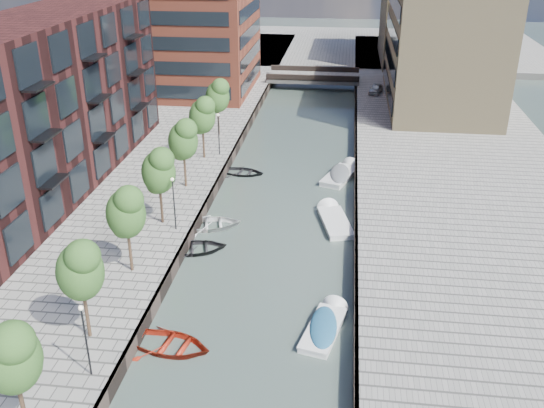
% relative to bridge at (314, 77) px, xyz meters
% --- Properties ---
extents(water, '(300.00, 300.00, 0.00)m').
position_rel_bridge_xyz_m(water, '(0.00, -32.00, -1.39)').
color(water, '#38473F').
rests_on(water, ground).
extents(quay_right, '(20.00, 140.00, 1.00)m').
position_rel_bridge_xyz_m(quay_right, '(16.00, -32.00, -0.89)').
color(quay_right, gray).
rests_on(quay_right, ground).
extents(quay_wall_left, '(0.25, 140.00, 1.00)m').
position_rel_bridge_xyz_m(quay_wall_left, '(-6.10, -32.00, -0.89)').
color(quay_wall_left, '#332823').
rests_on(quay_wall_left, ground).
extents(quay_wall_right, '(0.25, 140.00, 1.00)m').
position_rel_bridge_xyz_m(quay_wall_right, '(6.10, -32.00, -0.89)').
color(quay_wall_right, '#332823').
rests_on(quay_wall_right, ground).
extents(far_closure, '(80.00, 40.00, 1.00)m').
position_rel_bridge_xyz_m(far_closure, '(0.00, 28.00, -0.89)').
color(far_closure, gray).
rests_on(far_closure, ground).
extents(apartment_block, '(8.00, 38.00, 14.00)m').
position_rel_bridge_xyz_m(apartment_block, '(-20.00, -42.00, 6.61)').
color(apartment_block, black).
rests_on(apartment_block, quay_left).
extents(tan_block_near, '(12.00, 25.00, 14.00)m').
position_rel_bridge_xyz_m(tan_block_near, '(16.00, -10.00, 6.61)').
color(tan_block_near, '#9A865E').
rests_on(tan_block_near, quay_right).
extents(tan_block_far, '(12.00, 20.00, 16.00)m').
position_rel_bridge_xyz_m(tan_block_far, '(16.00, 16.00, 7.61)').
color(tan_block_far, '#9A865E').
rests_on(tan_block_far, quay_right).
extents(bridge, '(13.00, 6.00, 1.30)m').
position_rel_bridge_xyz_m(bridge, '(0.00, 0.00, 0.00)').
color(bridge, gray).
rests_on(bridge, ground).
extents(tree_0, '(2.50, 2.50, 5.95)m').
position_rel_bridge_xyz_m(tree_0, '(-8.50, -68.00, 3.92)').
color(tree_0, '#382619').
rests_on(tree_0, quay_left).
extents(tree_1, '(2.50, 2.50, 5.95)m').
position_rel_bridge_xyz_m(tree_1, '(-8.50, -61.00, 3.92)').
color(tree_1, '#382619').
rests_on(tree_1, quay_left).
extents(tree_2, '(2.50, 2.50, 5.95)m').
position_rel_bridge_xyz_m(tree_2, '(-8.50, -54.00, 3.92)').
color(tree_2, '#382619').
rests_on(tree_2, quay_left).
extents(tree_3, '(2.50, 2.50, 5.95)m').
position_rel_bridge_xyz_m(tree_3, '(-8.50, -47.00, 3.92)').
color(tree_3, '#382619').
rests_on(tree_3, quay_left).
extents(tree_4, '(2.50, 2.50, 5.95)m').
position_rel_bridge_xyz_m(tree_4, '(-8.50, -40.00, 3.92)').
color(tree_4, '#382619').
rests_on(tree_4, quay_left).
extents(tree_5, '(2.50, 2.50, 5.95)m').
position_rel_bridge_xyz_m(tree_5, '(-8.50, -33.00, 3.92)').
color(tree_5, '#382619').
rests_on(tree_5, quay_left).
extents(tree_6, '(2.50, 2.50, 5.95)m').
position_rel_bridge_xyz_m(tree_6, '(-8.50, -26.00, 3.92)').
color(tree_6, '#382619').
rests_on(tree_6, quay_left).
extents(lamp_0, '(0.24, 0.24, 4.12)m').
position_rel_bridge_xyz_m(lamp_0, '(-7.20, -64.00, 2.12)').
color(lamp_0, black).
rests_on(lamp_0, quay_left).
extents(lamp_1, '(0.24, 0.24, 4.12)m').
position_rel_bridge_xyz_m(lamp_1, '(-7.20, -48.00, 2.12)').
color(lamp_1, black).
rests_on(lamp_1, quay_left).
extents(lamp_2, '(0.24, 0.24, 4.12)m').
position_rel_bridge_xyz_m(lamp_2, '(-7.20, -32.00, 2.12)').
color(lamp_2, black).
rests_on(lamp_2, quay_left).
extents(sloop_1, '(5.27, 4.41, 0.94)m').
position_rel_bridge_xyz_m(sloop_1, '(-5.40, -49.33, -1.39)').
color(sloop_1, black).
rests_on(sloop_1, ground).
extents(sloop_2, '(5.28, 4.18, 0.99)m').
position_rel_bridge_xyz_m(sloop_2, '(-4.20, -60.33, -1.39)').
color(sloop_2, '#A22311').
rests_on(sloop_2, ground).
extents(sloop_3, '(5.65, 4.69, 1.01)m').
position_rel_bridge_xyz_m(sloop_3, '(-5.18, -45.52, -1.39)').
color(sloop_3, white).
rests_on(sloop_3, ground).
extents(sloop_4, '(4.41, 3.39, 0.85)m').
position_rel_bridge_xyz_m(sloop_4, '(-4.53, -34.32, -1.39)').
color(sloop_4, black).
rests_on(sloop_4, ground).
extents(motorboat_2, '(3.21, 5.90, 1.87)m').
position_rel_bridge_xyz_m(motorboat_2, '(4.32, -43.26, -1.28)').
color(motorboat_2, white).
rests_on(motorboat_2, ground).
extents(motorboat_3, '(2.81, 5.27, 1.67)m').
position_rel_bridge_xyz_m(motorboat_3, '(4.34, -57.40, -1.19)').
color(motorboat_3, white).
rests_on(motorboat_3, ground).
extents(motorboat_4, '(3.76, 6.07, 1.92)m').
position_rel_bridge_xyz_m(motorboat_4, '(4.80, -33.78, -1.16)').
color(motorboat_4, silver).
rests_on(motorboat_4, ground).
extents(car, '(2.21, 3.74, 1.19)m').
position_rel_bridge_xyz_m(car, '(8.67, -6.60, 0.21)').
color(car, '#B1B3B6').
rests_on(car, quay_right).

